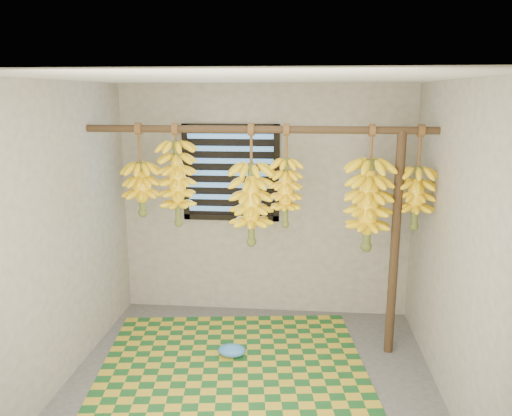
# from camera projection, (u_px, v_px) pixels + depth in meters

# --- Properties ---
(floor) EXTENTS (3.00, 3.00, 0.01)m
(floor) POSITION_uv_depth(u_px,v_px,m) (249.00, 388.00, 3.99)
(floor) COLOR #4B4B4B
(floor) RESTS_ON ground
(ceiling) EXTENTS (3.00, 3.00, 0.01)m
(ceiling) POSITION_uv_depth(u_px,v_px,m) (248.00, 77.00, 3.45)
(ceiling) COLOR silver
(ceiling) RESTS_ON wall_back
(wall_back) EXTENTS (3.00, 0.01, 2.40)m
(wall_back) POSITION_uv_depth(u_px,v_px,m) (265.00, 202.00, 5.18)
(wall_back) COLOR gray
(wall_back) RESTS_ON floor
(wall_left) EXTENTS (0.01, 3.00, 2.40)m
(wall_left) POSITION_uv_depth(u_px,v_px,m) (56.00, 238.00, 3.86)
(wall_left) COLOR gray
(wall_left) RESTS_ON floor
(wall_right) EXTENTS (0.01, 3.00, 2.40)m
(wall_right) POSITION_uv_depth(u_px,v_px,m) (457.00, 250.00, 3.58)
(wall_right) COLOR gray
(wall_right) RESTS_ON floor
(window) EXTENTS (1.00, 0.04, 1.00)m
(window) POSITION_uv_depth(u_px,v_px,m) (231.00, 173.00, 5.12)
(window) COLOR black
(window) RESTS_ON wall_back
(hanging_pole) EXTENTS (3.00, 0.06, 0.06)m
(hanging_pole) POSITION_uv_depth(u_px,v_px,m) (258.00, 129.00, 4.22)
(hanging_pole) COLOR #442E1A
(hanging_pole) RESTS_ON wall_left
(support_post) EXTENTS (0.08, 0.08, 2.00)m
(support_post) POSITION_uv_depth(u_px,v_px,m) (395.00, 246.00, 4.33)
(support_post) COLOR #442E1A
(support_post) RESTS_ON floor
(woven_mat) EXTENTS (2.46, 2.07, 0.01)m
(woven_mat) POSITION_uv_depth(u_px,v_px,m) (233.00, 362.00, 4.36)
(woven_mat) COLOR #175021
(woven_mat) RESTS_ON floor
(plastic_bag) EXTENTS (0.25, 0.19, 0.10)m
(plastic_bag) POSITION_uv_depth(u_px,v_px,m) (232.00, 350.00, 4.44)
(plastic_bag) COLOR #367CCC
(plastic_bag) RESTS_ON woven_mat
(banana_bunch_a) EXTENTS (0.30, 0.30, 0.82)m
(banana_bunch_a) POSITION_uv_depth(u_px,v_px,m) (142.00, 189.00, 4.44)
(banana_bunch_a) COLOR brown
(banana_bunch_a) RESTS_ON hanging_pole
(banana_bunch_b) EXTENTS (0.33, 0.33, 0.91)m
(banana_bunch_b) POSITION_uv_depth(u_px,v_px,m) (177.00, 183.00, 4.40)
(banana_bunch_b) COLOR brown
(banana_bunch_b) RESTS_ON hanging_pole
(banana_bunch_c) EXTENTS (0.37, 0.37, 1.07)m
(banana_bunch_c) POSITION_uv_depth(u_px,v_px,m) (251.00, 204.00, 4.37)
(banana_bunch_c) COLOR brown
(banana_bunch_c) RESTS_ON hanging_pole
(banana_bunch_d) EXTENTS (0.27, 0.27, 0.90)m
(banana_bunch_d) POSITION_uv_depth(u_px,v_px,m) (286.00, 192.00, 4.32)
(banana_bunch_d) COLOR brown
(banana_bunch_d) RESTS_ON hanging_pole
(banana_bunch_e) EXTENTS (0.38, 0.38, 1.08)m
(banana_bunch_e) POSITION_uv_depth(u_px,v_px,m) (368.00, 205.00, 4.28)
(banana_bunch_e) COLOR brown
(banana_bunch_e) RESTS_ON hanging_pole
(banana_bunch_f) EXTENTS (0.31, 0.31, 0.89)m
(banana_bunch_f) POSITION_uv_depth(u_px,v_px,m) (416.00, 198.00, 4.22)
(banana_bunch_f) COLOR brown
(banana_bunch_f) RESTS_ON hanging_pole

